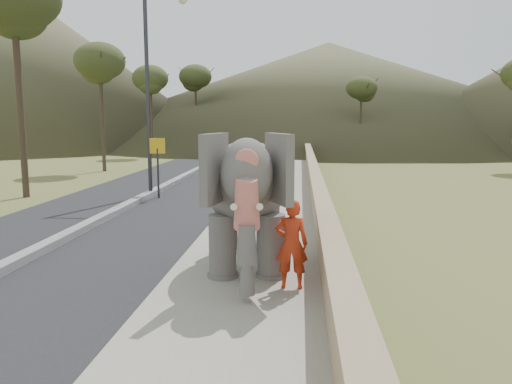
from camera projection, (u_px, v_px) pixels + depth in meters
The scene contains 11 objects.
road at pixel (110, 217), 16.08m from camera, with size 7.00×120.00×0.03m, color black.
median at pixel (110, 214), 16.06m from camera, with size 0.35×120.00×0.22m, color black.
walkway at pixel (265, 218), 15.63m from camera, with size 3.00×120.00×0.15m, color #9E9687.
parapet at pixel (318, 204), 15.42m from camera, with size 0.30×120.00×1.10m, color tan.
lamppost at pixel (155, 75), 19.69m from camera, with size 1.76×0.36×8.00m.
signboard at pixel (158, 157), 19.58m from camera, with size 0.60×0.08×2.40m.
distant_car at pixel (511, 149), 39.12m from camera, with size 1.70×4.23×1.44m, color #A8A9AF.
hill_far at pixel (328, 92), 73.28m from camera, with size 80.00×80.00×14.00m, color brown.
elephant_and_man at pixel (248, 201), 10.25m from camera, with size 2.38×3.94×2.72m.
motorcyclist at pixel (224, 165), 25.74m from camera, with size 1.38×1.68×1.91m.
trees at pixel (309, 106), 32.94m from camera, with size 48.00×43.17×9.39m.
Camera 1 is at (1.08, -5.30, 3.19)m, focal length 35.00 mm.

